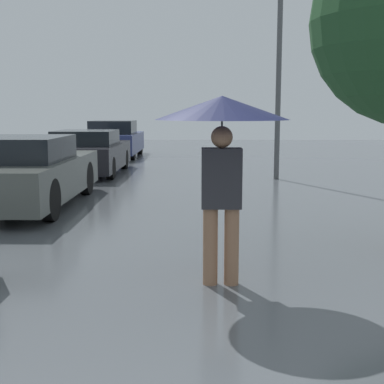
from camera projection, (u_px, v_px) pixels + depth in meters
The scene contains 5 objects.
pedestrian at pixel (222, 126), 5.11m from camera, with size 1.29×1.29×1.86m.
parked_car_second at pixel (26, 173), 9.57m from camera, with size 1.76×4.30×1.26m.
parked_car_third at pixel (88, 153), 14.50m from camera, with size 1.80×3.92×1.18m.
parked_car_farthest at pixel (114, 140), 19.69m from camera, with size 1.80×3.80×1.33m.
street_lamp at pixel (279, 64), 12.98m from camera, with size 0.27×0.27×4.91m.
Camera 1 is at (-0.17, -1.02, 1.73)m, focal length 50.00 mm.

